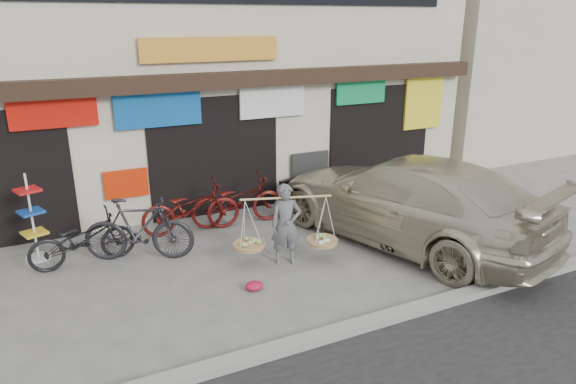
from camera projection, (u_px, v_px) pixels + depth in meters
name	position (u px, v px, depth m)	size (l,w,h in m)	color
ground	(280.00, 276.00, 9.06)	(70.00, 70.00, 0.00)	slate
kerb	(339.00, 332.00, 7.33)	(70.00, 0.25, 0.12)	gray
shophouse_block	(177.00, 53.00, 13.44)	(14.00, 6.32, 7.00)	beige
neighbor_east	(524.00, 50.00, 19.55)	(12.00, 7.00, 6.40)	beige
street_vendor	(286.00, 228.00, 9.33)	(1.86, 0.97, 1.52)	slate
bike_0	(82.00, 239.00, 9.34)	(0.65, 1.87, 0.98)	black
bike_1	(139.00, 229.00, 9.49)	(0.57, 2.02, 1.22)	#25262A
bike_2	(238.00, 201.00, 11.18)	(0.72, 2.06, 1.08)	#57110E
bike_3	(191.00, 208.00, 10.75)	(0.72, 2.06, 1.08)	#57110E
suv	(406.00, 199.00, 10.32)	(4.10, 6.39, 1.72)	beige
display_rack	(33.00, 225.00, 9.50)	(0.51, 0.51, 1.68)	silver
red_bag	(254.00, 286.00, 8.57)	(0.31, 0.25, 0.14)	#BB1139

